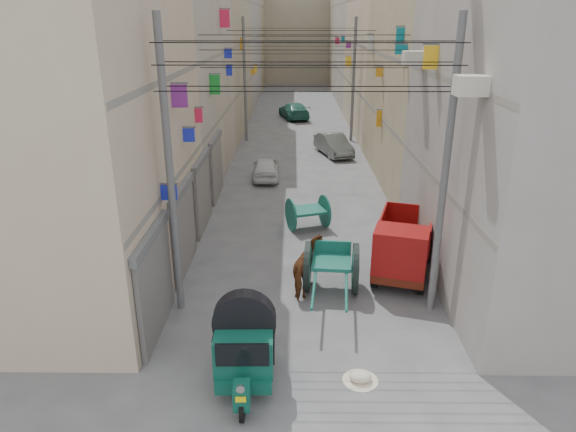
{
  "coord_description": "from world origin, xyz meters",
  "views": [
    {
      "loc": [
        -0.36,
        -6.93,
        7.78
      ],
      "look_at": [
        -0.5,
        6.5,
        2.65
      ],
      "focal_mm": 32.0,
      "sensor_mm": 36.0,
      "label": 1
    }
  ],
  "objects_px": {
    "horse": "(309,268)",
    "distant_car_green": "(294,110)",
    "mini_truck": "(402,251)",
    "second_cart": "(308,212)",
    "distant_car_white": "(266,168)",
    "tonga_cart": "(331,267)",
    "auto_rickshaw": "(245,342)",
    "distant_car_grey": "(333,145)",
    "feed_sack": "(360,376)"
  },
  "relations": [
    {
      "from": "second_cart",
      "to": "horse",
      "type": "relative_size",
      "value": 0.99
    },
    {
      "from": "auto_rickshaw",
      "to": "distant_car_white",
      "type": "relative_size",
      "value": 0.75
    },
    {
      "from": "horse",
      "to": "tonga_cart",
      "type": "bearing_deg",
      "value": -166.7
    },
    {
      "from": "mini_truck",
      "to": "second_cart",
      "type": "height_order",
      "value": "mini_truck"
    },
    {
      "from": "distant_car_white",
      "to": "second_cart",
      "type": "bearing_deg",
      "value": 104.28
    },
    {
      "from": "mini_truck",
      "to": "second_cart",
      "type": "bearing_deg",
      "value": 140.56
    },
    {
      "from": "feed_sack",
      "to": "horse",
      "type": "bearing_deg",
      "value": 104.17
    },
    {
      "from": "mini_truck",
      "to": "second_cart",
      "type": "relative_size",
      "value": 2.14
    },
    {
      "from": "distant_car_white",
      "to": "feed_sack",
      "type": "bearing_deg",
      "value": 98.5
    },
    {
      "from": "tonga_cart",
      "to": "feed_sack",
      "type": "distance_m",
      "value": 4.31
    },
    {
      "from": "horse",
      "to": "distant_car_grey",
      "type": "distance_m",
      "value": 17.16
    },
    {
      "from": "mini_truck",
      "to": "distant_car_white",
      "type": "distance_m",
      "value": 12.16
    },
    {
      "from": "tonga_cart",
      "to": "distant_car_green",
      "type": "height_order",
      "value": "tonga_cart"
    },
    {
      "from": "mini_truck",
      "to": "feed_sack",
      "type": "relative_size",
      "value": 7.59
    },
    {
      "from": "distant_car_grey",
      "to": "distant_car_green",
      "type": "relative_size",
      "value": 0.85
    },
    {
      "from": "second_cart",
      "to": "horse",
      "type": "bearing_deg",
      "value": -109.46
    },
    {
      "from": "feed_sack",
      "to": "distant_car_green",
      "type": "distance_m",
      "value": 33.84
    },
    {
      "from": "second_cart",
      "to": "distant_car_white",
      "type": "distance_m",
      "value": 7.18
    },
    {
      "from": "tonga_cart",
      "to": "mini_truck",
      "type": "relative_size",
      "value": 0.91
    },
    {
      "from": "mini_truck",
      "to": "distant_car_grey",
      "type": "bearing_deg",
      "value": 109.98
    },
    {
      "from": "distant_car_white",
      "to": "distant_car_green",
      "type": "xyz_separation_m",
      "value": [
        1.47,
        17.64,
        0.1
      ]
    },
    {
      "from": "feed_sack",
      "to": "distant_car_grey",
      "type": "height_order",
      "value": "distant_car_grey"
    },
    {
      "from": "distant_car_grey",
      "to": "horse",
      "type": "bearing_deg",
      "value": -112.89
    },
    {
      "from": "distant_car_white",
      "to": "distant_car_green",
      "type": "relative_size",
      "value": 0.73
    },
    {
      "from": "second_cart",
      "to": "distant_car_white",
      "type": "relative_size",
      "value": 0.55
    },
    {
      "from": "tonga_cart",
      "to": "distant_car_grey",
      "type": "distance_m",
      "value": 17.08
    },
    {
      "from": "distant_car_green",
      "to": "feed_sack",
      "type": "bearing_deg",
      "value": 78.49
    },
    {
      "from": "auto_rickshaw",
      "to": "distant_car_white",
      "type": "bearing_deg",
      "value": 90.07
    },
    {
      "from": "feed_sack",
      "to": "distant_car_grey",
      "type": "xyz_separation_m",
      "value": [
        0.9,
        21.27,
        0.51
      ]
    },
    {
      "from": "horse",
      "to": "distant_car_grey",
      "type": "height_order",
      "value": "horse"
    },
    {
      "from": "horse",
      "to": "distant_car_green",
      "type": "bearing_deg",
      "value": -77.44
    },
    {
      "from": "distant_car_grey",
      "to": "distant_car_green",
      "type": "height_order",
      "value": "distant_car_green"
    },
    {
      "from": "mini_truck",
      "to": "auto_rickshaw",
      "type": "bearing_deg",
      "value": -115.34
    },
    {
      "from": "auto_rickshaw",
      "to": "feed_sack",
      "type": "height_order",
      "value": "auto_rickshaw"
    },
    {
      "from": "feed_sack",
      "to": "distant_car_grey",
      "type": "bearing_deg",
      "value": 87.58
    },
    {
      "from": "second_cart",
      "to": "mini_truck",
      "type": "bearing_deg",
      "value": -74.49
    },
    {
      "from": "horse",
      "to": "distant_car_green",
      "type": "height_order",
      "value": "horse"
    },
    {
      "from": "feed_sack",
      "to": "second_cart",
      "type": "bearing_deg",
      "value": 96.05
    },
    {
      "from": "mini_truck",
      "to": "horse",
      "type": "bearing_deg",
      "value": -148.04
    },
    {
      "from": "auto_rickshaw",
      "to": "distant_car_grey",
      "type": "distance_m",
      "value": 21.56
    },
    {
      "from": "mini_truck",
      "to": "distant_car_grey",
      "type": "distance_m",
      "value": 16.27
    },
    {
      "from": "tonga_cart",
      "to": "horse",
      "type": "distance_m",
      "value": 0.67
    },
    {
      "from": "tonga_cart",
      "to": "second_cart",
      "type": "distance_m",
      "value": 5.07
    },
    {
      "from": "second_cart",
      "to": "distant_car_white",
      "type": "xyz_separation_m",
      "value": [
        -2.01,
        6.89,
        -0.13
      ]
    },
    {
      "from": "feed_sack",
      "to": "distant_car_green",
      "type": "height_order",
      "value": "distant_car_green"
    },
    {
      "from": "auto_rickshaw",
      "to": "distant_car_grey",
      "type": "xyz_separation_m",
      "value": [
        3.53,
        21.27,
        -0.39
      ]
    },
    {
      "from": "auto_rickshaw",
      "to": "mini_truck",
      "type": "xyz_separation_m",
      "value": [
        4.51,
        5.03,
        -0.05
      ]
    },
    {
      "from": "tonga_cart",
      "to": "distant_car_white",
      "type": "relative_size",
      "value": 1.07
    },
    {
      "from": "horse",
      "to": "distant_car_white",
      "type": "xyz_separation_m",
      "value": [
        -1.93,
        11.94,
        -0.22
      ]
    },
    {
      "from": "second_cart",
      "to": "distant_car_white",
      "type": "height_order",
      "value": "second_cart"
    }
  ]
}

